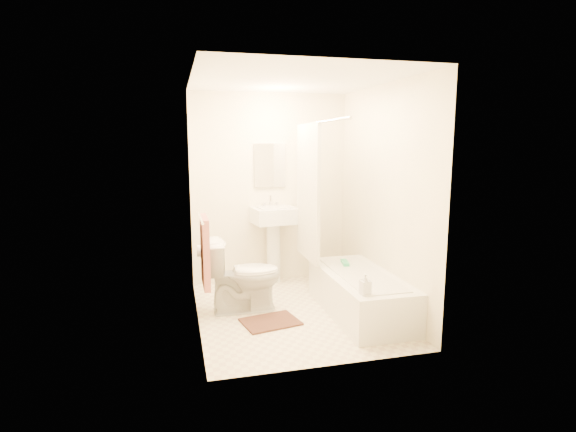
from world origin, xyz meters
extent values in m
plane|color=beige|center=(0.00, 0.00, 0.00)|extent=(2.40, 2.40, 0.00)
plane|color=white|center=(0.00, 0.00, 2.40)|extent=(2.40, 2.40, 0.00)
cube|color=beige|center=(0.00, 1.20, 1.20)|extent=(2.00, 0.02, 2.40)
cube|color=beige|center=(-1.00, 0.00, 1.20)|extent=(0.02, 2.40, 2.40)
cube|color=beige|center=(1.00, 0.00, 1.20)|extent=(0.02, 2.40, 2.40)
cube|color=white|center=(0.00, 1.18, 1.50)|extent=(0.40, 0.03, 0.55)
cylinder|color=silver|center=(0.30, 0.10, 2.00)|extent=(0.03, 1.70, 0.03)
cube|color=silver|center=(0.30, 0.50, 1.22)|extent=(0.04, 0.80, 1.55)
cylinder|color=silver|center=(-0.96, -0.25, 1.10)|extent=(0.02, 0.60, 0.02)
cube|color=#CC7266|center=(-0.93, -0.25, 0.78)|extent=(0.06, 0.45, 0.66)
cylinder|color=white|center=(-0.93, 0.12, 0.70)|extent=(0.11, 0.12, 0.12)
imported|color=white|center=(-0.51, 0.19, 0.39)|extent=(0.80, 0.46, 0.77)
cube|color=#53241D|center=(-0.30, -0.22, 0.01)|extent=(0.62, 0.51, 0.02)
imported|color=white|center=(0.45, -0.80, 0.52)|extent=(0.09, 0.09, 0.19)
cube|color=#32B06D|center=(0.64, 0.18, 0.45)|extent=(0.11, 0.23, 0.04)
camera|label=1|loc=(-1.18, -4.41, 1.80)|focal=28.00mm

